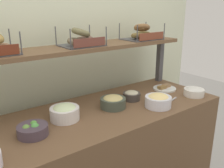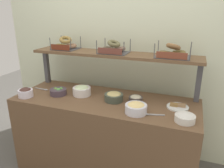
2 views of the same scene
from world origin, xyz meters
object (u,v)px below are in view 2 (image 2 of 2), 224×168
(bowl_veggie_mix, at_px, (58,92))
(serving_spoon_by_edge, at_px, (43,89))
(bowl_cream_cheese, at_px, (185,118))
(serving_plate_white, at_px, (178,107))
(bowl_egg_salad, at_px, (136,108))
(bowl_tuna_salad, at_px, (136,99))
(bagel_basket_poppy, at_px, (114,49))
(bagel_basket_cinnamon_raisin, at_px, (173,52))
(bowl_scallion_spread, at_px, (82,90))
(bowl_chocolate_spread, at_px, (26,92))
(serving_spoon_near_plate, at_px, (151,114))
(bagel_basket_everything, at_px, (66,45))
(bowl_hummus, at_px, (114,97))

(bowl_veggie_mix, relative_size, serving_spoon_by_edge, 0.97)
(bowl_cream_cheese, bearing_deg, serving_plate_white, 106.48)
(bowl_cream_cheese, distance_m, bowl_egg_salad, 0.42)
(bowl_tuna_salad, xyz_separation_m, bagel_basket_poppy, (-0.31, 0.22, 0.44))
(bagel_basket_cinnamon_raisin, bearing_deg, bowl_scallion_spread, -165.64)
(serving_spoon_by_edge, relative_size, bagel_basket_cinnamon_raisin, 0.55)
(bowl_chocolate_spread, bearing_deg, bowl_tuna_salad, 12.99)
(bagel_basket_poppy, bearing_deg, bowl_cream_cheese, -30.52)
(bowl_tuna_salad, bearing_deg, bowl_egg_salad, -75.06)
(bowl_tuna_salad, relative_size, bowl_scallion_spread, 0.73)
(serving_spoon_near_plate, bearing_deg, bowl_cream_cheese, -3.70)
(bowl_veggie_mix, bearing_deg, serving_spoon_near_plate, -7.59)
(bowl_cream_cheese, distance_m, serving_spoon_near_plate, 0.28)
(bowl_egg_salad, distance_m, bagel_basket_everything, 1.16)
(serving_plate_white, xyz_separation_m, serving_spoon_by_edge, (-1.48, -0.03, -0.00))
(bowl_hummus, relative_size, bagel_basket_everything, 0.68)
(bowl_scallion_spread, distance_m, bagel_basket_cinnamon_raisin, 1.00)
(bowl_cream_cheese, bearing_deg, bagel_basket_cinnamon_raisin, 111.62)
(bowl_egg_salad, bearing_deg, bagel_basket_cinnamon_raisin, 62.24)
(bowl_hummus, bearing_deg, bowl_chocolate_spread, -166.66)
(bowl_tuna_salad, xyz_separation_m, bagel_basket_everything, (-0.91, 0.25, 0.44))
(serving_spoon_near_plate, bearing_deg, bowl_chocolate_spread, -178.51)
(bagel_basket_everything, xyz_separation_m, bagel_basket_cinnamon_raisin, (1.20, -0.03, -0.00))
(bowl_scallion_spread, bearing_deg, bowl_hummus, -5.19)
(bowl_scallion_spread, relative_size, serving_spoon_by_edge, 1.06)
(bowl_tuna_salad, bearing_deg, bowl_scallion_spread, -179.06)
(bowl_cream_cheese, relative_size, bowl_chocolate_spread, 1.10)
(bowl_egg_salad, height_order, serving_spoon_near_plate, bowl_egg_salad)
(bowl_tuna_salad, bearing_deg, bowl_veggie_mix, -174.03)
(serving_plate_white, distance_m, serving_spoon_by_edge, 1.48)
(serving_spoon_near_plate, bearing_deg, serving_spoon_by_edge, 171.00)
(bowl_tuna_salad, height_order, serving_spoon_near_plate, bowl_tuna_salad)
(bagel_basket_cinnamon_raisin, bearing_deg, bowl_cream_cheese, -68.38)
(bowl_chocolate_spread, distance_m, bagel_basket_everything, 0.69)
(bowl_cream_cheese, xyz_separation_m, bowl_egg_salad, (-0.41, 0.01, 0.01))
(bowl_tuna_salad, height_order, bowl_veggie_mix, bowl_veggie_mix)
(bowl_hummus, relative_size, bowl_egg_salad, 0.97)
(bowl_egg_salad, distance_m, bowl_scallion_spread, 0.68)
(bowl_hummus, xyz_separation_m, bowl_chocolate_spread, (-0.90, -0.21, 0.00))
(bowl_cream_cheese, xyz_separation_m, bowl_tuna_salad, (-0.48, 0.24, -0.00))
(bowl_egg_salad, height_order, bagel_basket_poppy, bagel_basket_poppy)
(serving_spoon_by_edge, bearing_deg, bowl_tuna_salad, 1.20)
(bowl_tuna_salad, xyz_separation_m, bowl_hummus, (-0.21, -0.04, 0.01))
(bowl_veggie_mix, height_order, bagel_basket_cinnamon_raisin, bagel_basket_cinnamon_raisin)
(bowl_chocolate_spread, bearing_deg, bagel_basket_poppy, 30.84)
(bagel_basket_poppy, bearing_deg, serving_spoon_near_plate, -41.43)
(bowl_veggie_mix, xyz_separation_m, bowl_chocolate_spread, (-0.29, -0.17, 0.01))
(bowl_cream_cheese, bearing_deg, bagel_basket_everything, 160.58)
(bowl_cream_cheese, bearing_deg, bagel_basket_poppy, 149.48)
(bowl_egg_salad, distance_m, serving_spoon_near_plate, 0.14)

